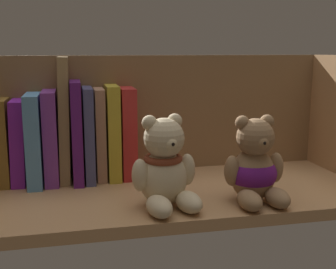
% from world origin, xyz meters
% --- Properties ---
extents(shelf_board, '(0.73, 0.29, 0.02)m').
position_xyz_m(shelf_board, '(0.00, 0.00, 0.01)').
color(shelf_board, tan).
rests_on(shelf_board, ground).
extents(shelf_back_panel, '(0.76, 0.01, 0.26)m').
position_xyz_m(shelf_back_panel, '(0.00, 0.15, 0.13)').
color(shelf_back_panel, olive).
rests_on(shelf_back_panel, ground).
extents(book_2, '(0.03, 0.10, 0.16)m').
position_xyz_m(book_2, '(-0.29, 0.12, 0.10)').
color(book_2, brown).
rests_on(book_2, shelf_board).
extents(book_3, '(0.03, 0.10, 0.16)m').
position_xyz_m(book_3, '(-0.26, 0.12, 0.10)').
color(book_3, purple).
rests_on(book_3, shelf_board).
extents(book_4, '(0.03, 0.15, 0.17)m').
position_xyz_m(book_4, '(-0.23, 0.12, 0.11)').
color(book_4, '#548DC2').
rests_on(book_4, shelf_board).
extents(book_5, '(0.03, 0.13, 0.18)m').
position_xyz_m(book_5, '(-0.20, 0.12, 0.11)').
color(book_5, '#733292').
rests_on(book_5, shelf_board).
extents(book_6, '(0.02, 0.10, 0.24)m').
position_xyz_m(book_6, '(-0.18, 0.12, 0.14)').
color(book_6, '#997B4F').
rests_on(book_6, shelf_board).
extents(book_7, '(0.02, 0.14, 0.19)m').
position_xyz_m(book_7, '(-0.15, 0.12, 0.12)').
color(book_7, '#51176C').
rests_on(book_7, shelf_board).
extents(book_8, '(0.02, 0.13, 0.18)m').
position_xyz_m(book_8, '(-0.13, 0.12, 0.11)').
color(book_8, '#424472').
rests_on(book_8, shelf_board).
extents(book_9, '(0.02, 0.10, 0.18)m').
position_xyz_m(book_9, '(-0.11, 0.12, 0.11)').
color(book_9, '#A47459').
rests_on(book_9, shelf_board).
extents(book_10, '(0.02, 0.11, 0.18)m').
position_xyz_m(book_10, '(-0.08, 0.12, 0.11)').
color(book_10, gold).
rests_on(book_10, shelf_board).
extents(book_11, '(0.03, 0.10, 0.18)m').
position_xyz_m(book_11, '(-0.05, 0.12, 0.11)').
color(book_11, '#B12525').
rests_on(book_11, shelf_board).
extents(teddy_bear_larger, '(0.11, 0.12, 0.15)m').
position_xyz_m(teddy_bear_larger, '(-0.02, -0.08, 0.08)').
color(teddy_bear_larger, beige).
rests_on(teddy_bear_larger, shelf_board).
extents(teddy_bear_smaller, '(0.11, 0.11, 0.15)m').
position_xyz_m(teddy_bear_smaller, '(0.13, -0.08, 0.08)').
color(teddy_bear_smaller, '#93704C').
rests_on(teddy_bear_smaller, shelf_board).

